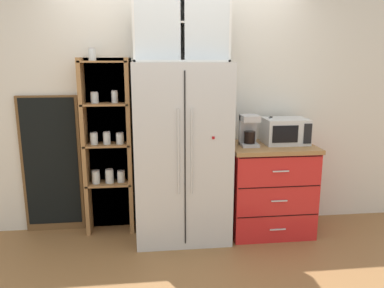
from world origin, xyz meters
The scene contains 13 objects.
ground_plane centered at (0.00, 0.00, 0.00)m, with size 10.75×10.75×0.00m, color olive.
wall_back_cream centered at (0.00, 0.40, 1.27)m, with size 5.05×0.10×2.55m, color silver.
refrigerator centered at (0.00, 0.04, 0.88)m, with size 0.92×0.65×1.75m.
pantry_shelf_column centered at (-0.74, 0.30, 0.93)m, with size 0.53×0.26×1.89m.
counter_cabinet centered at (0.91, 0.05, 0.47)m, with size 0.86×0.62×0.93m.
microwave centered at (1.07, 0.10, 1.06)m, with size 0.44×0.33×0.26m.
coffee_maker centered at (0.68, 0.06, 1.09)m, with size 0.17×0.20×0.31m.
mug_charcoal centered at (0.92, 0.10, 0.98)m, with size 0.12×0.08×0.10m.
mug_cream centered at (0.92, -0.01, 0.98)m, with size 0.12×0.08×0.09m.
bottle_clear centered at (0.91, 0.10, 1.06)m, with size 0.06×0.06×0.28m.
bottle_amber centered at (0.91, 0.15, 1.05)m, with size 0.06×0.06×0.27m.
upper_cabinet centered at (0.00, 0.09, 2.10)m, with size 0.88×0.32×0.69m.
chalkboard_menu centered at (-1.32, 0.33, 0.72)m, with size 0.60×0.04×1.43m.
Camera 1 is at (-0.31, -3.54, 1.77)m, focal length 35.09 mm.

